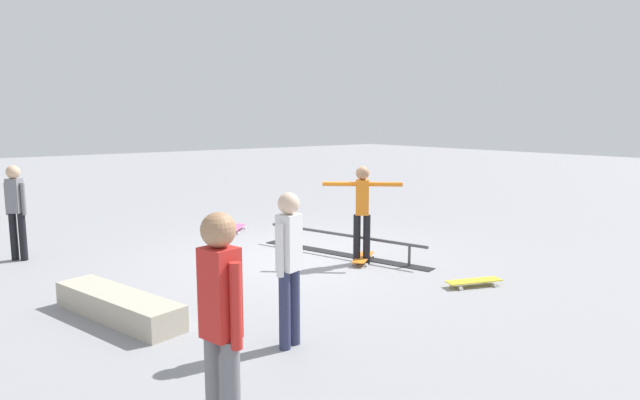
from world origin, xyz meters
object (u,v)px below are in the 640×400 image
(bystander_white_shirt, at_px, (289,261))
(loose_skateboard_pink, at_px, (236,228))
(skateboard_main, at_px, (363,258))
(skate_ledge, at_px, (118,306))
(loose_skateboard_yellow, at_px, (474,281))
(bystander_grey_shirt, at_px, (16,207))
(grind_rail, at_px, (343,246))
(skater_main, at_px, (362,207))
(bystander_red_shirt, at_px, (221,323))

(bystander_white_shirt, distance_m, loose_skateboard_pink, 6.06)
(loose_skateboard_pink, bearing_deg, skateboard_main, -128.50)
(bystander_white_shirt, height_order, loose_skateboard_pink, bystander_white_shirt)
(loose_skateboard_pink, bearing_deg, skate_ledge, 179.51)
(loose_skateboard_yellow, bearing_deg, bystander_grey_shirt, -27.92)
(bystander_grey_shirt, height_order, loose_skateboard_yellow, bystander_grey_shirt)
(grind_rail, bearing_deg, skate_ledge, 84.31)
(skater_main, xyz_separation_m, loose_skateboard_pink, (3.48, 0.33, -0.84))
(skate_ledge, relative_size, bystander_white_shirt, 1.25)
(bystander_white_shirt, distance_m, loose_skateboard_yellow, 3.30)
(grind_rail, height_order, skater_main, skater_main)
(grind_rail, relative_size, bystander_grey_shirt, 2.09)
(skateboard_main, relative_size, loose_skateboard_pink, 1.09)
(grind_rail, bearing_deg, bystander_red_shirt, 116.14)
(bystander_red_shirt, bearing_deg, skater_main, -65.23)
(bystander_white_shirt, bearing_deg, skater_main, 18.27)
(grind_rail, bearing_deg, skateboard_main, 160.10)
(skater_main, bearing_deg, grind_rail, -58.87)
(grind_rail, distance_m, bystander_grey_shirt, 5.43)
(grind_rail, height_order, bystander_red_shirt, bystander_red_shirt)
(skater_main, xyz_separation_m, skateboard_main, (0.04, -0.07, -0.84))
(skater_main, bearing_deg, loose_skateboard_yellow, 143.59)
(skate_ledge, bearing_deg, bystander_grey_shirt, 6.05)
(bystander_red_shirt, bearing_deg, loose_skateboard_pink, -42.78)
(skate_ledge, relative_size, loose_skateboard_pink, 2.81)
(skateboard_main, xyz_separation_m, bystander_white_shirt, (-2.02, 2.88, 0.83))
(bystander_red_shirt, relative_size, loose_skateboard_yellow, 2.11)
(skate_ledge, bearing_deg, loose_skateboard_pink, -45.31)
(grind_rail, xyz_separation_m, bystander_white_shirt, (-2.59, 2.93, 0.74))
(loose_skateboard_yellow, bearing_deg, skateboard_main, -59.06)
(skate_ledge, bearing_deg, grind_rail, -80.47)
(grind_rail, height_order, bystander_white_shirt, bystander_white_shirt)
(bystander_grey_shirt, xyz_separation_m, loose_skateboard_pink, (-0.16, -3.99, -0.82))
(grind_rail, relative_size, skate_ledge, 1.65)
(skateboard_main, relative_size, bystander_white_shirt, 0.48)
(bystander_grey_shirt, bearing_deg, loose_skateboard_pink, 41.75)
(skater_main, bearing_deg, bystander_white_shirt, 77.28)
(grind_rail, height_order, skate_ledge, grind_rail)
(skate_ledge, height_order, skateboard_main, skate_ledge)
(skater_main, distance_m, skateboard_main, 0.85)
(skater_main, relative_size, bystander_grey_shirt, 1.00)
(skater_main, height_order, skateboard_main, skater_main)
(grind_rail, xyz_separation_m, loose_skateboard_pink, (2.88, 0.45, -0.09))
(grind_rail, height_order, bystander_grey_shirt, bystander_grey_shirt)
(skate_ledge, xyz_separation_m, bystander_red_shirt, (-3.16, 0.32, 0.82))
(skate_ledge, distance_m, bystander_red_shirt, 3.28)
(skate_ledge, relative_size, loose_skateboard_yellow, 2.44)
(skate_ledge, distance_m, skater_main, 4.00)
(skater_main, bearing_deg, skate_ledge, 43.20)
(skateboard_main, distance_m, loose_skateboard_yellow, 1.96)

